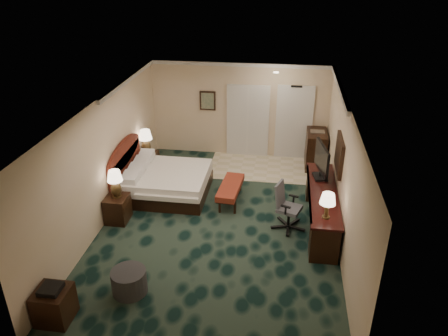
# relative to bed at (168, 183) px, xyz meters

# --- Properties ---
(floor) EXTENTS (5.00, 7.50, 0.00)m
(floor) POSITION_rel_bed_xyz_m (1.44, -1.12, -0.30)
(floor) COLOR black
(floor) RESTS_ON ground
(ceiling) EXTENTS (5.00, 7.50, 0.00)m
(ceiling) POSITION_rel_bed_xyz_m (1.44, -1.12, 2.40)
(ceiling) COLOR silver
(ceiling) RESTS_ON wall_back
(wall_back) EXTENTS (5.00, 0.00, 2.70)m
(wall_back) POSITION_rel_bed_xyz_m (1.44, 2.63, 1.05)
(wall_back) COLOR #D5BC8C
(wall_back) RESTS_ON ground
(wall_front) EXTENTS (5.00, 0.00, 2.70)m
(wall_front) POSITION_rel_bed_xyz_m (1.44, -4.87, 1.05)
(wall_front) COLOR #D5BC8C
(wall_front) RESTS_ON ground
(wall_left) EXTENTS (0.00, 7.50, 2.70)m
(wall_left) POSITION_rel_bed_xyz_m (-1.06, -1.12, 1.05)
(wall_left) COLOR #D5BC8C
(wall_left) RESTS_ON ground
(wall_right) EXTENTS (0.00, 7.50, 2.70)m
(wall_right) POSITION_rel_bed_xyz_m (3.94, -1.12, 1.05)
(wall_right) COLOR #D5BC8C
(wall_right) RESTS_ON ground
(crown_molding) EXTENTS (5.00, 7.50, 0.10)m
(crown_molding) POSITION_rel_bed_xyz_m (1.44, -1.12, 2.35)
(crown_molding) COLOR silver
(crown_molding) RESTS_ON wall_back
(tile_patch) EXTENTS (3.20, 1.70, 0.01)m
(tile_patch) POSITION_rel_bed_xyz_m (2.34, 1.78, -0.30)
(tile_patch) COLOR beige
(tile_patch) RESTS_ON ground
(headboard) EXTENTS (0.12, 2.00, 1.40)m
(headboard) POSITION_rel_bed_xyz_m (-1.00, -0.12, 0.40)
(headboard) COLOR #49150A
(headboard) RESTS_ON ground
(entry_door) EXTENTS (1.02, 0.06, 2.18)m
(entry_door) POSITION_rel_bed_xyz_m (2.99, 2.60, 0.75)
(entry_door) COLOR silver
(entry_door) RESTS_ON ground
(closet_doors) EXTENTS (1.20, 0.06, 2.10)m
(closet_doors) POSITION_rel_bed_xyz_m (1.69, 2.59, 0.75)
(closet_doors) COLOR silver
(closet_doors) RESTS_ON ground
(wall_art) EXTENTS (0.45, 0.06, 0.55)m
(wall_art) POSITION_rel_bed_xyz_m (0.54, 2.59, 1.30)
(wall_art) COLOR #42604F
(wall_art) RESTS_ON wall_back
(wall_mirror) EXTENTS (0.05, 0.95, 0.75)m
(wall_mirror) POSITION_rel_bed_xyz_m (3.90, -0.52, 1.25)
(wall_mirror) COLOR white
(wall_mirror) RESTS_ON wall_right
(bed) EXTENTS (1.92, 1.78, 0.61)m
(bed) POSITION_rel_bed_xyz_m (0.00, 0.00, 0.00)
(bed) COLOR white
(bed) RESTS_ON ground
(nightstand_near) EXTENTS (0.47, 0.54, 0.59)m
(nightstand_near) POSITION_rel_bed_xyz_m (-0.80, -1.32, -0.01)
(nightstand_near) COLOR black
(nightstand_near) RESTS_ON ground
(nightstand_far) EXTENTS (0.43, 0.50, 0.54)m
(nightstand_far) POSITION_rel_bed_xyz_m (-0.82, 1.14, -0.03)
(nightstand_far) COLOR black
(nightstand_far) RESTS_ON ground
(lamp_near) EXTENTS (0.41, 0.41, 0.63)m
(lamp_near) POSITION_rel_bed_xyz_m (-0.79, -1.29, 0.60)
(lamp_near) COLOR black
(lamp_near) RESTS_ON nightstand_near
(lamp_far) EXTENTS (0.45, 0.45, 0.67)m
(lamp_far) POSITION_rel_bed_xyz_m (-0.86, 1.09, 0.57)
(lamp_far) COLOR black
(lamp_far) RESTS_ON nightstand_far
(bed_bench) EXTENTS (0.55, 1.32, 0.44)m
(bed_bench) POSITION_rel_bed_xyz_m (1.55, -0.13, -0.09)
(bed_bench) COLOR maroon
(bed_bench) RESTS_ON ground
(ottoman) EXTENTS (0.81, 0.81, 0.44)m
(ottoman) POSITION_rel_bed_xyz_m (0.21, -3.48, -0.08)
(ottoman) COLOR #313131
(ottoman) RESTS_ON ground
(side_table) EXTENTS (0.54, 0.54, 0.58)m
(side_table) POSITION_rel_bed_xyz_m (-0.76, -4.26, -0.01)
(side_table) COLOR black
(side_table) RESTS_ON ground
(desk) EXTENTS (0.61, 2.82, 0.81)m
(desk) POSITION_rel_bed_xyz_m (3.62, -0.85, 0.10)
(desk) COLOR black
(desk) RESTS_ON ground
(tv) EXTENTS (0.27, 1.01, 0.79)m
(tv) POSITION_rel_bed_xyz_m (3.59, -0.20, 0.90)
(tv) COLOR black
(tv) RESTS_ON desk
(desk_lamp) EXTENTS (0.32, 0.32, 0.53)m
(desk_lamp) POSITION_rel_bed_xyz_m (3.61, -1.86, 0.77)
(desk_lamp) COLOR black
(desk_lamp) RESTS_ON desk
(desk_chair) EXTENTS (0.76, 0.74, 1.04)m
(desk_chair) POSITION_rel_bed_xyz_m (2.94, -1.08, 0.22)
(desk_chair) COLOR #4B4C58
(desk_chair) RESTS_ON ground
(minibar) EXTENTS (0.54, 0.96, 1.02)m
(minibar) POSITION_rel_bed_xyz_m (3.62, 2.08, 0.21)
(minibar) COLOR black
(minibar) RESTS_ON ground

